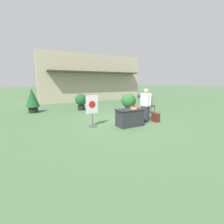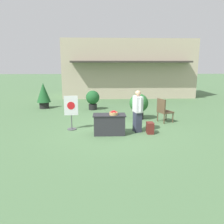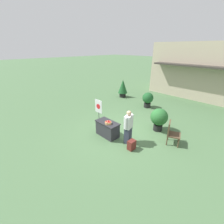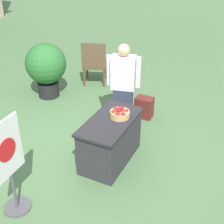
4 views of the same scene
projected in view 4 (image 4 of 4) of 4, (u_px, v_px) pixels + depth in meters
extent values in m
plane|color=#4C7047|center=(83.00, 141.00, 5.51)|extent=(120.00, 120.00, 0.00)
cube|color=#2D2D33|center=(110.00, 142.00, 4.88)|extent=(1.11, 0.58, 0.70)
cube|color=#242428|center=(110.00, 121.00, 4.69)|extent=(1.18, 0.62, 0.04)
cylinder|color=tan|center=(120.00, 114.00, 4.75)|extent=(0.30, 0.30, 0.10)
sphere|color=red|center=(122.00, 109.00, 4.81)|extent=(0.08, 0.08, 0.08)
sphere|color=red|center=(115.00, 109.00, 4.79)|extent=(0.08, 0.08, 0.08)
sphere|color=red|center=(113.00, 113.00, 4.71)|extent=(0.08, 0.08, 0.08)
sphere|color=red|center=(117.00, 115.00, 4.64)|extent=(0.08, 0.08, 0.08)
sphere|color=red|center=(123.00, 115.00, 4.65)|extent=(0.08, 0.08, 0.08)
sphere|color=red|center=(126.00, 111.00, 4.74)|extent=(0.08, 0.08, 0.08)
sphere|color=red|center=(121.00, 109.00, 4.73)|extent=(0.08, 0.08, 0.08)
sphere|color=red|center=(120.00, 109.00, 4.73)|extent=(0.08, 0.08, 0.08)
sphere|color=red|center=(118.00, 110.00, 4.71)|extent=(0.08, 0.08, 0.08)
cube|color=#33384C|center=(123.00, 107.00, 5.81)|extent=(0.32, 0.39, 0.76)
cube|color=silver|center=(123.00, 73.00, 5.47)|extent=(0.36, 0.47, 0.60)
sphere|color=tan|center=(124.00, 50.00, 5.26)|extent=(0.21, 0.21, 0.21)
cylinder|color=silver|center=(138.00, 73.00, 5.41)|extent=(0.09, 0.09, 0.55)
cylinder|color=silver|center=(109.00, 70.00, 5.50)|extent=(0.09, 0.09, 0.55)
cube|color=maroon|center=(144.00, 107.00, 6.13)|extent=(0.24, 0.34, 0.42)
cylinder|color=#4C4C51|center=(18.00, 207.00, 4.15)|extent=(0.36, 0.36, 0.03)
cylinder|color=#4C4C51|center=(14.00, 191.00, 4.01)|extent=(0.04, 0.04, 0.55)
cube|color=silver|center=(6.00, 150.00, 3.68)|extent=(0.53, 0.06, 0.76)
cylinder|color=red|center=(7.00, 150.00, 3.68)|extent=(0.30, 0.02, 0.30)
cylinder|color=brown|center=(87.00, 70.00, 7.79)|extent=(0.05, 0.05, 0.43)
cylinder|color=brown|center=(106.00, 71.00, 7.76)|extent=(0.05, 0.05, 0.43)
cylinder|color=brown|center=(84.00, 78.00, 7.39)|extent=(0.05, 0.05, 0.43)
cylinder|color=brown|center=(104.00, 78.00, 7.35)|extent=(0.05, 0.05, 0.43)
cube|color=brown|center=(95.00, 65.00, 7.45)|extent=(0.71, 0.71, 0.06)
cube|color=brown|center=(93.00, 56.00, 7.08)|extent=(0.26, 0.53, 0.57)
cylinder|color=black|center=(49.00, 89.00, 6.96)|extent=(0.46, 0.46, 0.33)
sphere|color=#28662D|center=(46.00, 63.00, 6.66)|extent=(0.88, 0.88, 0.88)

